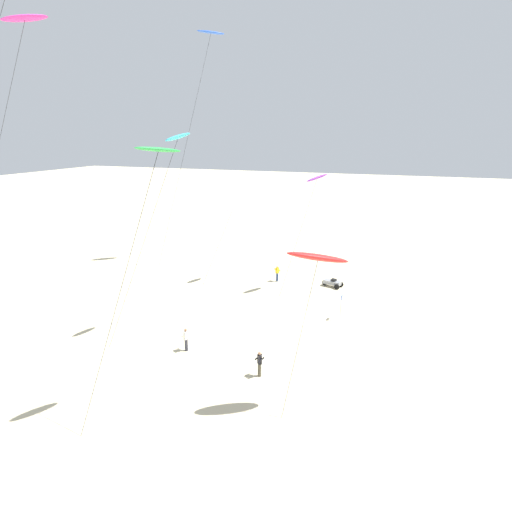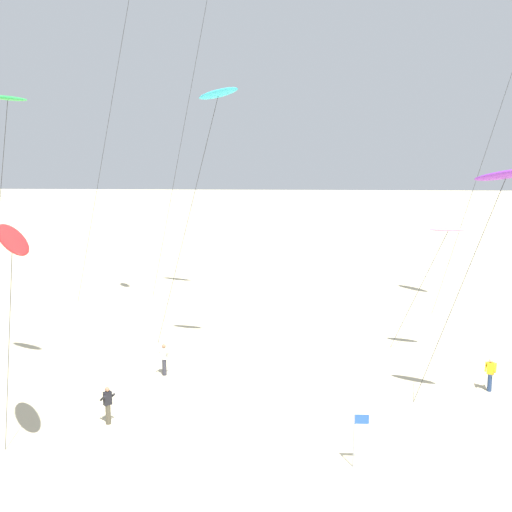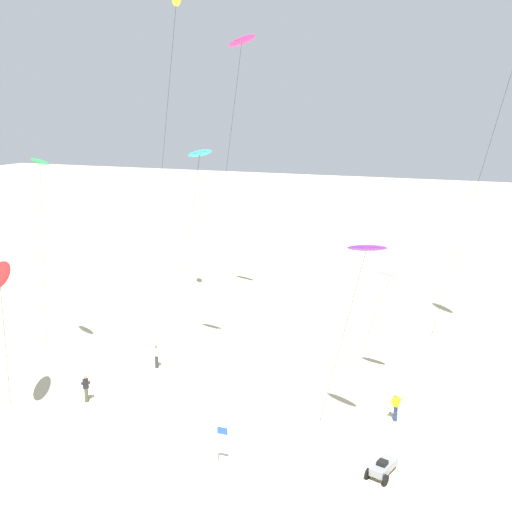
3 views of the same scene
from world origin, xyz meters
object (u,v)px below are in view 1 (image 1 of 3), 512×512
Objects in this scene: kite_green at (157,154)px; kite_flyer_middle at (277,273)px; kite_pink at (232,210)px; kite_purple at (317,179)px; kite_blue at (210,35)px; beach_buggy at (333,283)px; kite_cyan at (177,140)px; kite_magenta at (24,22)px; kite_flyer_furthest at (186,339)px; kite_red at (318,258)px; kite_flyer_nearest at (260,363)px; marker_flag at (341,303)px.

kite_green is 8.46× the size of kite_flyer_middle.
kite_purple is at bearing -89.51° from kite_pink.
kite_pink is 4.49× the size of kite_flyer_middle.
kite_blue reaches higher than beach_buggy.
kite_pink is 14.01m from kite_cyan.
kite_purple is 14.50m from kite_cyan.
kite_magenta is 13.57× the size of kite_flyer_furthest.
kite_blue is at bearing 71.05° from beach_buggy.
kite_red is 0.62× the size of kite_cyan.
kite_flyer_furthest is (1.34, 5.89, 0.00)m from kite_flyer_nearest.
kite_cyan is at bearing 29.67° from kite_flyer_furthest.
kite_flyer_middle is at bearing 2.92° from kite_green.
kite_cyan is (-12.20, 7.00, 3.53)m from kite_purple.
kite_green is 6.72× the size of marker_flag.
kite_red is at bearing -157.12° from kite_flyer_middle.
kite_pink is 7.80m from kite_flyer_middle.
kite_blue is 14.95× the size of kite_flyer_furthest.
kite_flyer_nearest and kite_flyer_furthest have the same top height.
beach_buggy is (16.52, -7.06, -0.46)m from kite_flyer_furthest.
kite_flyer_nearest is (-4.09, -7.46, -13.26)m from kite_cyan.
kite_pink is at bearing 6.17° from kite_cyan.
kite_magenta reaches higher than kite_green.
beach_buggy is (0.33, -5.60, -0.46)m from kite_flyer_middle.
kite_green is at bearing 156.71° from marker_flag.
kite_blue reaches higher than kite_cyan.
kite_flyer_middle is 1.00× the size of kite_flyer_furthest.
kite_magenta reaches higher than kite_red.
kite_magenta is 13.57× the size of kite_flyer_nearest.
beach_buggy is (15.27, -19.15, -21.43)m from kite_magenta.
kite_green is at bearing -165.47° from kite_pink.
kite_blue reaches higher than kite_flyer_furthest.
kite_red is at bearing -67.97° from kite_green.
kite_red is at bearing -144.74° from kite_blue.
kite_cyan reaches higher than kite_purple.
kite_flyer_nearest is at bearing -165.80° from kite_flyer_middle.
kite_cyan is 22.52m from kite_blue.
kite_flyer_nearest is at bearing -102.85° from kite_flyer_furthest.
kite_flyer_furthest is at bearing 22.58° from kite_green.
kite_green is 26.72m from beach_buggy.
kite_purple is at bearing 134.20° from beach_buggy.
kite_flyer_nearest is 0.78× the size of beach_buggy.
kite_flyer_furthest is at bearing 174.87° from kite_flyer_middle.
kite_green reaches higher than marker_flag.
kite_blue reaches higher than kite_pink.
kite_green reaches higher than kite_flyer_middle.
kite_blue is at bearing -11.25° from kite_magenta.
kite_purple is 5.26× the size of beach_buggy.
kite_red is 13.97m from kite_cyan.
kite_pink is 4.49× the size of kite_flyer_furthest.
marker_flag is (-6.00, -3.71, -9.13)m from kite_purple.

